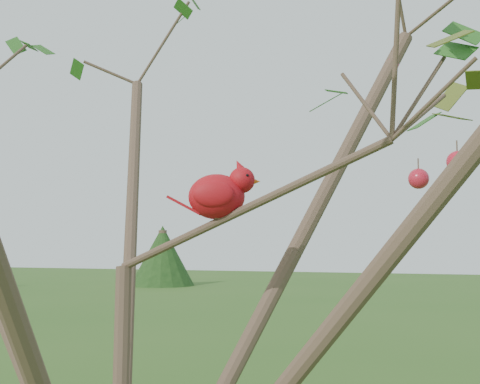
{
  "coord_description": "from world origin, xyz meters",
  "views": [
    {
      "loc": [
        0.64,
        -1.11,
        2.0
      ],
      "look_at": [
        0.23,
        0.1,
        2.11
      ],
      "focal_mm": 45.0,
      "sensor_mm": 36.0,
      "label": 1
    }
  ],
  "objects": [
    {
      "name": "cardinal",
      "position": [
        0.19,
        0.08,
        2.11
      ],
      "size": [
        0.2,
        0.13,
        0.14
      ],
      "rotation": [
        0.0,
        0.0,
        0.32
      ],
      "color": "red",
      "rests_on": "ground"
    },
    {
      "name": "distant_trees",
      "position": [
        -3.94,
        22.97,
        1.48
      ],
      "size": [
        40.91,
        14.11,
        3.19
      ],
      "color": "#493527",
      "rests_on": "ground"
    },
    {
      "name": "crabapple_tree",
      "position": [
        0.03,
        -0.02,
        2.12
      ],
      "size": [
        2.35,
        2.05,
        2.95
      ],
      "color": "#493527",
      "rests_on": "ground"
    }
  ]
}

